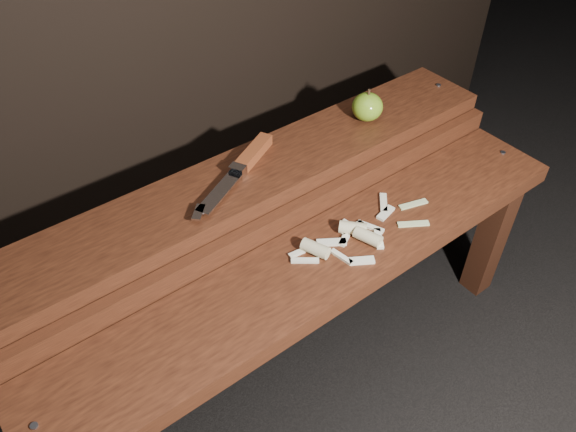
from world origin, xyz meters
TOP-DOWN VIEW (x-y plane):
  - ground at (0.00, 0.00)m, footprint 60.00×60.00m
  - bench_front_tier at (0.00, -0.06)m, footprint 1.20×0.20m
  - bench_rear_tier at (0.00, 0.17)m, footprint 1.20×0.21m
  - apple at (0.31, 0.17)m, footprint 0.07×0.07m
  - knife at (-0.01, 0.19)m, footprint 0.27×0.15m
  - apple_scraps at (0.08, -0.05)m, footprint 0.34×0.14m

SIDE VIEW (x-z plane):
  - ground at x=0.00m, z-range 0.00..0.00m
  - bench_front_tier at x=0.00m, z-range 0.14..0.56m
  - bench_rear_tier at x=0.00m, z-range 0.16..0.67m
  - apple_scraps at x=0.08m, z-range 0.42..0.44m
  - knife at x=-0.01m, z-range 0.50..0.52m
  - apple at x=0.31m, z-range 0.49..0.57m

